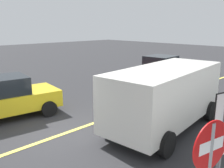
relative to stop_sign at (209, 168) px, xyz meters
The scene contains 7 objects.
ground_plane 5.66m from the stop_sign, 83.43° to the left, with size 80.00×80.00×0.00m, color #2D2D30.
lane_marking_centre 6.69m from the stop_sign, 56.11° to the left, with size 28.00×0.16×0.01m, color #E0D14C.
stop_sign is the anchor object (origin of this frame).
speed_limit_sign 1.02m from the stop_sign, 13.10° to the left, with size 0.53×0.14×2.52m.
white_van 5.09m from the stop_sign, 40.70° to the left, with size 5.38×2.69×2.20m.
car_red_mid_road 12.55m from the stop_sign, 38.36° to the left, with size 3.95×2.38×1.70m.
car_yellow_near_curb 8.33m from the stop_sign, 88.55° to the left, with size 4.13×2.42×1.67m.
Camera 1 is at (-3.82, -6.68, 3.62)m, focal length 39.09 mm.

